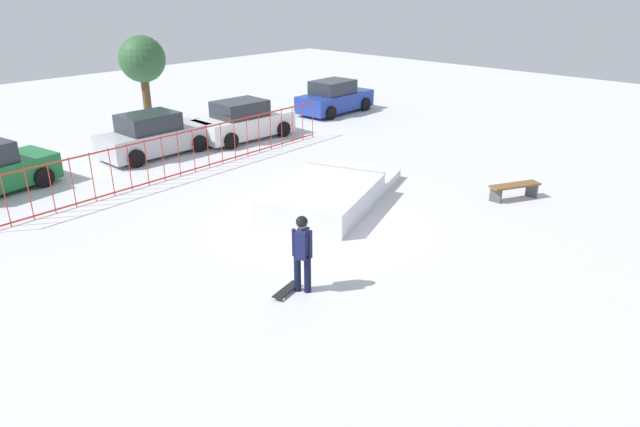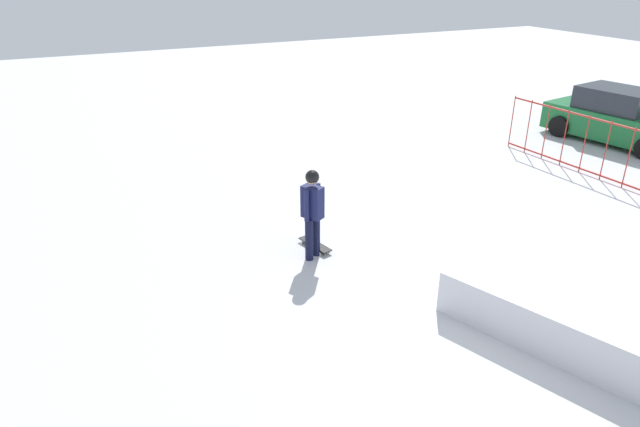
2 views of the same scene
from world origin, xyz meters
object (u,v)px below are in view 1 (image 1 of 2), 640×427
(skateboard, at_px, (286,290))
(parked_car_white, at_px, (244,122))
(park_bench, at_px, (515,188))
(skate_ramp, at_px, (329,194))
(distant_tree, at_px, (142,61))
(parked_car_blue, at_px, (335,98))
(skater, at_px, (302,248))
(parked_car_silver, at_px, (154,136))

(skateboard, bearing_deg, parked_car_white, 40.95)
(park_bench, distance_m, parked_car_white, 11.41)
(skate_ramp, distance_m, park_bench, 5.58)
(distant_tree, bearing_deg, parked_car_blue, -29.32)
(skate_ramp, relative_size, parked_car_white, 1.43)
(parked_car_white, bearing_deg, skateboard, -123.33)
(park_bench, bearing_deg, distant_tree, 98.62)
(skater, height_order, park_bench, skater)
(parked_car_white, relative_size, parked_car_blue, 1.00)
(distant_tree, bearing_deg, park_bench, -81.38)
(skate_ramp, xyz_separation_m, skater, (-4.12, -3.04, 0.69))
(skate_ramp, relative_size, parked_car_silver, 1.45)
(skate_ramp, height_order, parked_car_silver, parked_car_silver)
(skater, xyz_separation_m, parked_car_silver, (3.36, 11.21, -0.28))
(skater, xyz_separation_m, parked_car_blue, (13.46, 11.21, -0.28))
(skateboard, height_order, parked_car_white, parked_car_white)
(skater, bearing_deg, skateboard, 118.27)
(parked_car_silver, distance_m, distant_tree, 5.39)
(skateboard, bearing_deg, skater, -45.68)
(skateboard, bearing_deg, parked_car_silver, 58.24)
(park_bench, height_order, parked_car_white, parked_car_white)
(skate_ramp, height_order, parked_car_blue, parked_car_blue)
(skateboard, relative_size, distant_tree, 0.21)
(skate_ramp, bearing_deg, skateboard, -167.34)
(skateboard, bearing_deg, park_bench, -19.80)
(parked_car_silver, xyz_separation_m, distant_tree, (2.37, 4.34, 2.14))
(skate_ramp, bearing_deg, skater, -163.73)
(skater, bearing_deg, skate_ramp, 6.95)
(parked_car_white, height_order, distant_tree, distant_tree)
(skate_ramp, bearing_deg, parked_car_blue, 21.13)
(parked_car_silver, bearing_deg, skate_ramp, -85.21)
(parked_car_silver, bearing_deg, parked_car_blue, -0.51)
(park_bench, bearing_deg, parked_car_silver, 112.01)
(skateboard, relative_size, parked_car_blue, 0.20)
(parked_car_silver, distance_m, parked_car_blue, 10.09)
(park_bench, distance_m, parked_car_blue, 13.08)
(skate_ramp, relative_size, park_bench, 3.71)
(parked_car_white, relative_size, distant_tree, 1.06)
(parked_car_blue, bearing_deg, parked_car_silver, 178.02)
(park_bench, relative_size, distant_tree, 0.41)
(parked_car_silver, height_order, distant_tree, distant_tree)
(parked_car_blue, bearing_deg, distant_tree, 148.68)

